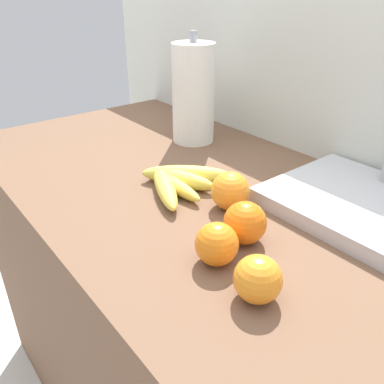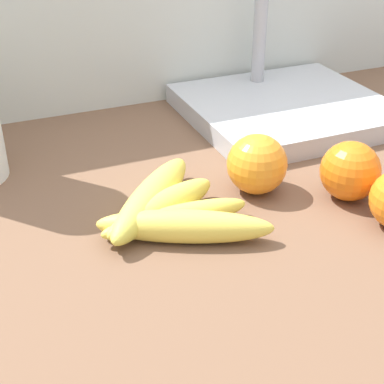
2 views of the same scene
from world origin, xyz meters
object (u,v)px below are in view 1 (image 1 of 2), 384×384
object	(u,v)px
orange_center	(217,244)
sink_basin	(358,201)
orange_far_right	(230,191)
paper_towel_roll	(193,94)
orange_back_left	(245,223)
orange_front	(258,279)
banana_bunch	(177,180)

from	to	relation	value
orange_center	sink_basin	size ratio (longest dim) A/B	0.23
orange_far_right	paper_towel_roll	bearing A→B (deg)	151.88
orange_far_right	paper_towel_roll	size ratio (longest dim) A/B	0.26
orange_back_left	sink_basin	world-z (taller)	sink_basin
orange_back_left	orange_front	bearing A→B (deg)	-38.14
banana_bunch	sink_basin	world-z (taller)	sink_basin
sink_basin	paper_towel_roll	bearing A→B (deg)	-178.56
orange_far_right	sink_basin	bearing A→B (deg)	50.82
sink_basin	orange_far_right	bearing A→B (deg)	-129.18
orange_front	orange_far_right	xyz separation A→B (m)	(-0.22, 0.15, 0.00)
paper_towel_roll	orange_far_right	bearing A→B (deg)	-28.12
banana_bunch	paper_towel_roll	bearing A→B (deg)	134.42
banana_bunch	orange_back_left	distance (m)	0.24
orange_front	paper_towel_roll	distance (m)	0.68
orange_back_left	sink_basin	xyz separation A→B (m)	(0.06, 0.27, -0.02)
banana_bunch	orange_back_left	bearing A→B (deg)	-7.01
orange_front	orange_back_left	size ratio (longest dim) A/B	0.93
orange_front	sink_basin	size ratio (longest dim) A/B	0.22
orange_front	paper_towel_roll	xyz separation A→B (m)	(-0.58, 0.34, 0.10)
banana_bunch	paper_towel_roll	size ratio (longest dim) A/B	0.74
orange_back_left	orange_center	size ratio (longest dim) A/B	1.06
orange_front	sink_basin	bearing A→B (deg)	98.26
orange_front	banana_bunch	bearing A→B (deg)	161.36
banana_bunch	orange_center	size ratio (longest dim) A/B	3.08
orange_far_right	orange_back_left	bearing A→B (deg)	-30.99
orange_far_right	banana_bunch	bearing A→B (deg)	-167.04
banana_bunch	orange_back_left	size ratio (longest dim) A/B	2.90
orange_far_right	sink_basin	distance (m)	0.26
orange_back_left	sink_basin	distance (m)	0.27
orange_center	orange_far_right	bearing A→B (deg)	129.56
orange_center	sink_basin	distance (m)	0.35
banana_bunch	orange_front	bearing A→B (deg)	-18.64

